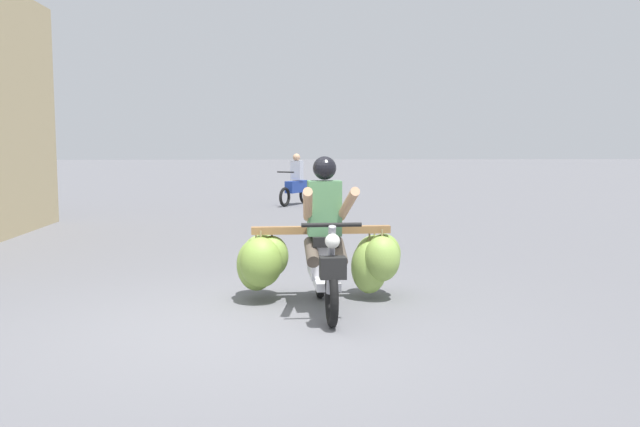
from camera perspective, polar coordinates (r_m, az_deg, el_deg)
ground_plane at (r=6.54m, az=-6.27°, el=-9.36°), size 120.00×120.00×0.00m
motorbike_main_loaded at (r=7.38m, az=-0.17°, el=-3.55°), size 1.90×1.85×1.58m
motorbike_distant_ahead_left at (r=18.74m, az=-2.00°, el=2.46°), size 0.92×1.44×1.40m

